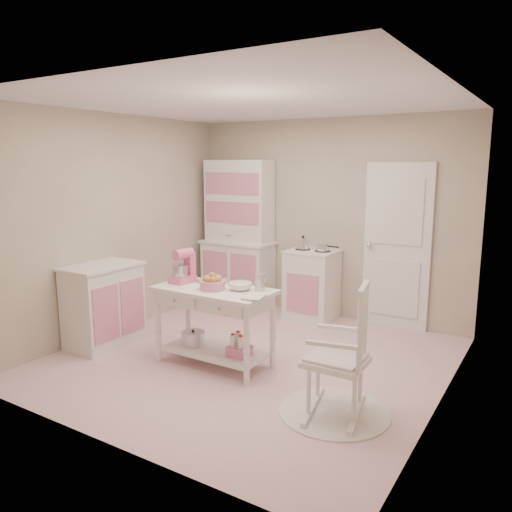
% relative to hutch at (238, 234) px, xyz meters
% --- Properties ---
extents(room_shell, '(3.84, 3.84, 2.62)m').
position_rel_hutch_xyz_m(room_shell, '(1.26, -1.66, 0.61)').
color(room_shell, '#CB7F84').
rests_on(room_shell, ground).
extents(door, '(0.82, 0.05, 2.04)m').
position_rel_hutch_xyz_m(door, '(2.21, 0.21, -0.02)').
color(door, white).
rests_on(door, ground).
extents(hutch, '(1.06, 0.50, 2.08)m').
position_rel_hutch_xyz_m(hutch, '(0.00, 0.00, 0.00)').
color(hutch, white).
rests_on(hutch, ground).
extents(stove, '(0.62, 0.57, 0.92)m').
position_rel_hutch_xyz_m(stove, '(1.20, -0.05, -0.58)').
color(stove, white).
rests_on(stove, ground).
extents(base_cabinet, '(0.54, 0.84, 0.92)m').
position_rel_hutch_xyz_m(base_cabinet, '(-0.37, -2.15, -0.58)').
color(base_cabinet, white).
rests_on(base_cabinet, ground).
extents(lace_rug, '(0.92, 0.92, 0.01)m').
position_rel_hutch_xyz_m(lace_rug, '(2.47, -2.25, -1.03)').
color(lace_rug, white).
rests_on(lace_rug, ground).
extents(rocking_chair, '(0.62, 0.81, 1.10)m').
position_rel_hutch_xyz_m(rocking_chair, '(2.47, -2.25, -0.49)').
color(rocking_chair, white).
rests_on(rocking_chair, ground).
extents(work_table, '(1.20, 0.60, 0.80)m').
position_rel_hutch_xyz_m(work_table, '(1.03, -1.96, -0.64)').
color(work_table, white).
rests_on(work_table, ground).
extents(stand_mixer, '(0.23, 0.30, 0.34)m').
position_rel_hutch_xyz_m(stand_mixer, '(0.61, -1.94, -0.07)').
color(stand_mixer, '#E7618E').
rests_on(stand_mixer, work_table).
extents(cookie_tray, '(0.34, 0.24, 0.02)m').
position_rel_hutch_xyz_m(cookie_tray, '(0.88, -1.78, -0.23)').
color(cookie_tray, silver).
rests_on(cookie_tray, work_table).
extents(bread_basket, '(0.25, 0.25, 0.09)m').
position_rel_hutch_xyz_m(bread_basket, '(1.05, -2.01, -0.19)').
color(bread_basket, pink).
rests_on(bread_basket, work_table).
extents(mixing_bowl, '(0.23, 0.23, 0.07)m').
position_rel_hutch_xyz_m(mixing_bowl, '(1.29, -1.88, -0.20)').
color(mixing_bowl, white).
rests_on(mixing_bowl, work_table).
extents(metal_pitcher, '(0.10, 0.10, 0.17)m').
position_rel_hutch_xyz_m(metal_pitcher, '(1.47, -1.80, -0.16)').
color(metal_pitcher, silver).
rests_on(metal_pitcher, work_table).
extents(recipe_book, '(0.22, 0.27, 0.02)m').
position_rel_hutch_xyz_m(recipe_book, '(1.48, -2.08, -0.23)').
color(recipe_book, white).
rests_on(recipe_book, work_table).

